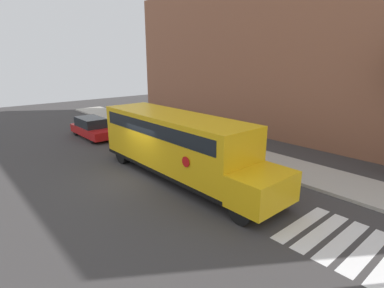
{
  "coord_description": "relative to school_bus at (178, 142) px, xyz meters",
  "views": [
    {
      "loc": [
        12.22,
        -7.14,
        5.63
      ],
      "look_at": [
        1.8,
        1.94,
        1.69
      ],
      "focal_mm": 28.0,
      "sensor_mm": 36.0,
      "label": 1
    }
  ],
  "objects": [
    {
      "name": "ground_plane",
      "position": [
        -1.31,
        -1.44,
        -1.77
      ],
      "size": [
        60.0,
        60.0,
        0.0
      ],
      "primitive_type": "plane",
      "color": "#3A3838"
    },
    {
      "name": "sidewalk_strip",
      "position": [
        -1.31,
        5.06,
        -1.7
      ],
      "size": [
        44.0,
        3.0,
        0.15
      ],
      "color": "#B2ADA3",
      "rests_on": "ground"
    },
    {
      "name": "building_backdrop",
      "position": [
        -1.31,
        11.56,
        3.88
      ],
      "size": [
        32.0,
        4.0,
        11.31
      ],
      "color": "#935B42",
      "rests_on": "ground"
    },
    {
      "name": "crosswalk_stripes",
      "position": [
        8.82,
        0.56,
        -1.77
      ],
      "size": [
        5.4,
        3.2,
        0.01
      ],
      "color": "white",
      "rests_on": "ground"
    },
    {
      "name": "school_bus",
      "position": [
        0.0,
        0.0,
        0.0
      ],
      "size": [
        10.64,
        2.57,
        3.08
      ],
      "color": "yellow",
      "rests_on": "ground"
    },
    {
      "name": "parked_car",
      "position": [
        -10.28,
        0.07,
        -1.06
      ],
      "size": [
        4.54,
        1.71,
        1.45
      ],
      "color": "red",
      "rests_on": "ground"
    }
  ]
}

